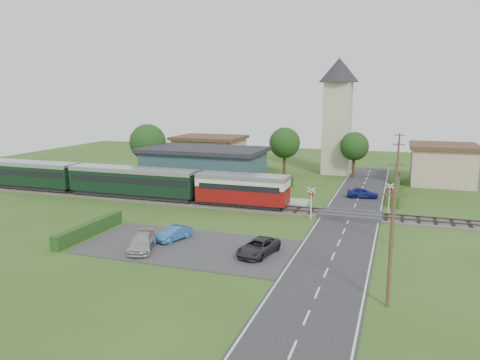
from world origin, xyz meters
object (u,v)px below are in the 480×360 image
(crossing_signal_far, at_px, (389,194))
(car_park_silver, at_px, (142,242))
(station_building, at_px, (204,167))
(church_tower, at_px, (338,107))
(house_west, at_px, (210,153))
(pedestrian_near, at_px, (244,191))
(house_east, at_px, (442,164))
(crossing_signal_near, at_px, (311,199))
(car_park_blue, at_px, (174,233))
(car_on_road, at_px, (363,193))
(pedestrian_far, at_px, (131,182))
(car_park_dark, at_px, (258,247))
(equipment_hut, at_px, (127,178))
(train, at_px, (110,179))

(crossing_signal_far, relative_size, car_park_silver, 0.76)
(station_building, xyz_separation_m, church_tower, (15.00, 17.01, 7.53))
(house_west, distance_m, pedestrian_near, 23.53)
(house_east, height_order, crossing_signal_near, house_east)
(station_building, distance_m, church_tower, 23.89)
(car_park_blue, distance_m, car_park_silver, 3.36)
(car_on_road, relative_size, pedestrian_far, 2.00)
(house_west, xyz_separation_m, car_park_silver, (10.44, -38.98, -2.08))
(pedestrian_far, bearing_deg, crossing_signal_near, -126.73)
(car_park_silver, bearing_deg, car_park_dark, -8.04)
(house_west, xyz_separation_m, car_park_dark, (19.50, -37.07, -2.10))
(equipment_hut, xyz_separation_m, crossing_signal_near, (24.40, -5.61, 0.39))
(train, distance_m, car_on_road, 30.27)
(house_west, height_order, car_park_silver, house_west)
(train, height_order, car_park_dark, train)
(train, bearing_deg, house_west, 81.73)
(car_park_blue, xyz_separation_m, car_park_dark, (7.81, -1.22, 0.04))
(car_park_silver, bearing_deg, equipment_hut, 105.08)
(station_building, xyz_separation_m, house_west, (-5.00, 14.01, 0.10))
(car_park_blue, relative_size, pedestrian_near, 2.28)
(station_building, height_order, house_west, house_west)
(crossing_signal_far, distance_m, car_park_dark, 18.87)
(station_building, relative_size, house_east, 1.82)
(station_building, relative_size, pedestrian_near, 10.58)
(station_building, bearing_deg, pedestrian_near, -37.45)
(crossing_signal_far, bearing_deg, pedestrian_far, 178.89)
(house_west, xyz_separation_m, pedestrian_far, (-2.33, -20.01, -1.44))
(equipment_hut, height_order, church_tower, church_tower)
(church_tower, xyz_separation_m, pedestrian_far, (-22.33, -23.01, -8.87))
(crossing_signal_near, xyz_separation_m, car_on_road, (4.05, 11.61, -1.48))
(house_west, height_order, pedestrian_near, house_west)
(house_west, xyz_separation_m, pedestrian_near, (12.59, -19.82, -1.59))
(crossing_signal_near, bearing_deg, house_west, 130.11)
(station_building, relative_size, car_park_blue, 4.65)
(house_west, bearing_deg, house_east, -1.64)
(crossing_signal_far, height_order, car_park_dark, crossing_signal_far)
(pedestrian_near, bearing_deg, car_park_dark, 115.29)
(car_park_blue, bearing_deg, car_park_silver, -92.39)
(train, bearing_deg, house_east, 29.85)
(train, relative_size, pedestrian_far, 23.93)
(train, relative_size, car_park_blue, 12.55)
(crossing_signal_near, bearing_deg, station_building, 145.19)
(church_tower, xyz_separation_m, house_east, (15.00, -4.00, -7.43))
(house_east, height_order, car_park_blue, house_east)
(station_building, height_order, car_park_blue, station_building)
(train, distance_m, pedestrian_far, 3.27)
(house_east, relative_size, crossing_signal_near, 2.69)
(house_west, distance_m, car_on_road, 29.03)
(station_building, xyz_separation_m, pedestrian_near, (7.59, -5.81, -1.49))
(train, height_order, house_west, house_west)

